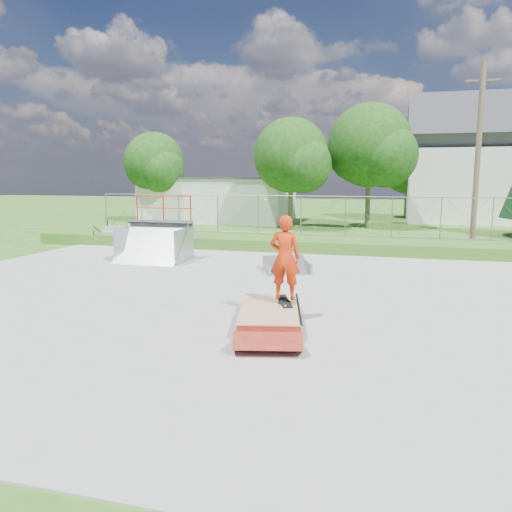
{
  "coord_description": "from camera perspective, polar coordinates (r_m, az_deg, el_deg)",
  "views": [
    {
      "loc": [
        4.02,
        -11.88,
        3.15
      ],
      "look_at": [
        0.63,
        0.49,
        1.1
      ],
      "focal_mm": 35.0,
      "sensor_mm": 36.0,
      "label": 1
    }
  ],
  "objects": [
    {
      "name": "ground",
      "position": [
        12.93,
        -3.28,
        -5.04
      ],
      "size": [
        120.0,
        120.0,
        0.0
      ],
      "primitive_type": "plane",
      "color": "#275919",
      "rests_on": "ground"
    },
    {
      "name": "concrete_pad",
      "position": [
        12.92,
        -3.28,
        -4.95
      ],
      "size": [
        20.0,
        16.0,
        0.04
      ],
      "primitive_type": "cube",
      "color": "#969794",
      "rests_on": "ground"
    },
    {
      "name": "grass_berm",
      "position": [
        21.94,
        4.64,
        1.45
      ],
      "size": [
        24.0,
        3.0,
        0.5
      ],
      "primitive_type": "cube",
      "color": "#275919",
      "rests_on": "ground"
    },
    {
      "name": "grind_box",
      "position": [
        10.76,
        1.6,
        -6.88
      ],
      "size": [
        1.78,
        2.79,
        0.38
      ],
      "rotation": [
        0.0,
        0.0,
        0.22
      ],
      "color": "maroon",
      "rests_on": "concrete_pad"
    },
    {
      "name": "quarter_pipe",
      "position": [
        18.85,
        -11.73,
        3.0
      ],
      "size": [
        2.45,
        2.09,
        2.43
      ],
      "primitive_type": null,
      "rotation": [
        0.0,
        0.0,
        0.01
      ],
      "color": "#989B9F",
      "rests_on": "concrete_pad"
    },
    {
      "name": "flat_bank_ramp",
      "position": [
        16.55,
        3.53,
        -1.14
      ],
      "size": [
        1.9,
        1.95,
        0.44
      ],
      "primitive_type": null,
      "rotation": [
        0.0,
        0.0,
        0.4
      ],
      "color": "#989B9F",
      "rests_on": "concrete_pad"
    },
    {
      "name": "skateboard",
      "position": [
        11.01,
        3.28,
        -5.26
      ],
      "size": [
        0.53,
        0.81,
        0.13
      ],
      "primitive_type": "cube",
      "rotation": [
        0.14,
        0.0,
        0.43
      ],
      "color": "black",
      "rests_on": "grind_box"
    },
    {
      "name": "skater",
      "position": [
        10.82,
        3.32,
        -0.53
      ],
      "size": [
        0.68,
        0.45,
        1.84
      ],
      "primitive_type": "imported",
      "rotation": [
        0.0,
        0.0,
        3.16
      ],
      "color": "red",
      "rests_on": "grind_box"
    },
    {
      "name": "concrete_stairs",
      "position": [
        24.24,
        -15.9,
        2.21
      ],
      "size": [
        1.5,
        1.6,
        0.8
      ],
      "primitive_type": null,
      "color": "#969794",
      "rests_on": "ground"
    },
    {
      "name": "chain_link_fence",
      "position": [
        22.8,
        5.14,
        4.64
      ],
      "size": [
        20.0,
        0.06,
        1.8
      ],
      "primitive_type": null,
      "color": "gray",
      "rests_on": "grass_berm"
    },
    {
      "name": "utility_building_flat",
      "position": [
        35.98,
        -4.23,
        6.42
      ],
      "size": [
        10.0,
        6.0,
        3.0
      ],
      "primitive_type": "cube",
      "color": "silver",
      "rests_on": "ground"
    },
    {
      "name": "gable_house",
      "position": [
        38.21,
        23.14,
        9.39
      ],
      "size": [
        8.4,
        6.08,
        8.94
      ],
      "color": "silver",
      "rests_on": "ground"
    },
    {
      "name": "utility_pole",
      "position": [
        24.14,
        24.02,
        10.32
      ],
      "size": [
        0.24,
        0.24,
        8.0
      ],
      "primitive_type": "cylinder",
      "color": "brown",
      "rests_on": "ground"
    },
    {
      "name": "tree_left_near",
      "position": [
        30.29,
        4.41,
        11.11
      ],
      "size": [
        4.76,
        4.48,
        6.65
      ],
      "color": "brown",
      "rests_on": "ground"
    },
    {
      "name": "tree_center",
      "position": [
        31.76,
        13.37,
        11.9
      ],
      "size": [
        5.44,
        5.12,
        7.6
      ],
      "color": "brown",
      "rests_on": "ground"
    },
    {
      "name": "tree_left_far",
      "position": [
        35.44,
        -11.31,
        10.17
      ],
      "size": [
        4.42,
        4.16,
        6.18
      ],
      "color": "brown",
      "rests_on": "ground"
    },
    {
      "name": "tree_back_mid",
      "position": [
        39.76,
        17.28,
        9.37
      ],
      "size": [
        4.08,
        3.84,
        5.7
      ],
      "color": "brown",
      "rests_on": "ground"
    }
  ]
}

